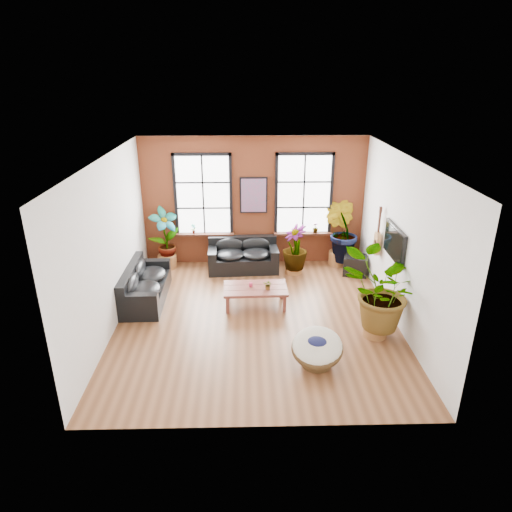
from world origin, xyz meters
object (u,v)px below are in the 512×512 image
Objects in this scene: sofa_left at (144,285)px; papasan_chair at (317,348)px; sofa_back at (243,256)px; coffee_table at (255,289)px.

sofa_left reaches higher than papasan_chair.
sofa_left is at bearing -145.75° from sofa_back.
coffee_table is 2.56m from papasan_chair.
sofa_left is 1.81× the size of papasan_chair.
sofa_back is at bearing 122.36° from papasan_chair.
papasan_chair is at bearing -66.68° from coffee_table.
coffee_table is at bearing -84.84° from sofa_back.
coffee_table is at bearing 130.02° from papasan_chair.
papasan_chair is at bearing -126.60° from sofa_left.
sofa_back is 1.30× the size of coffee_table.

